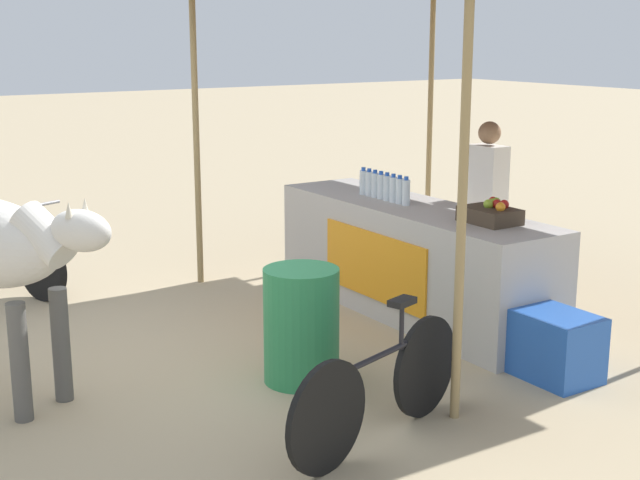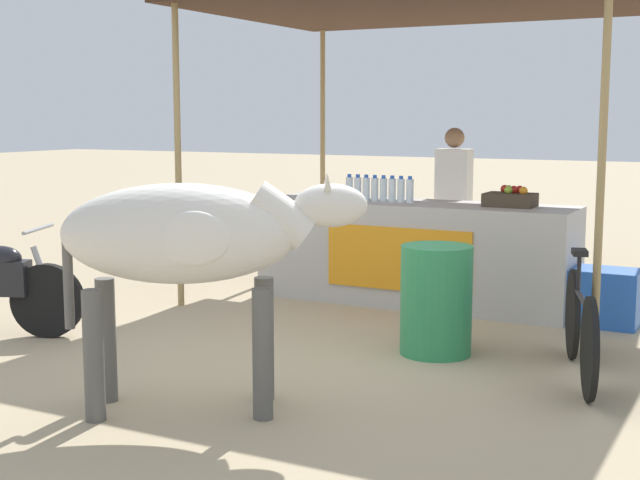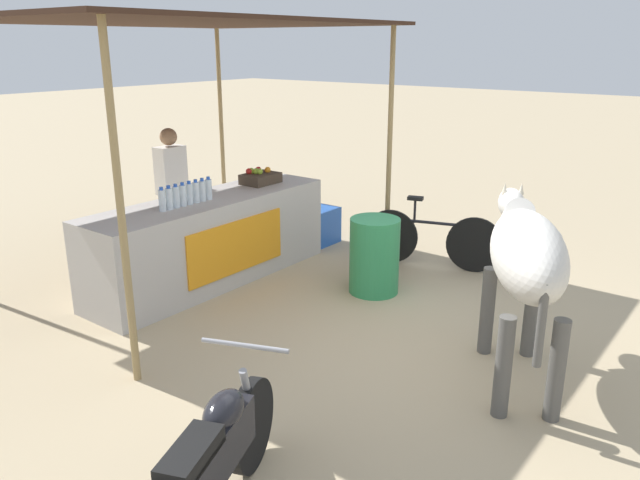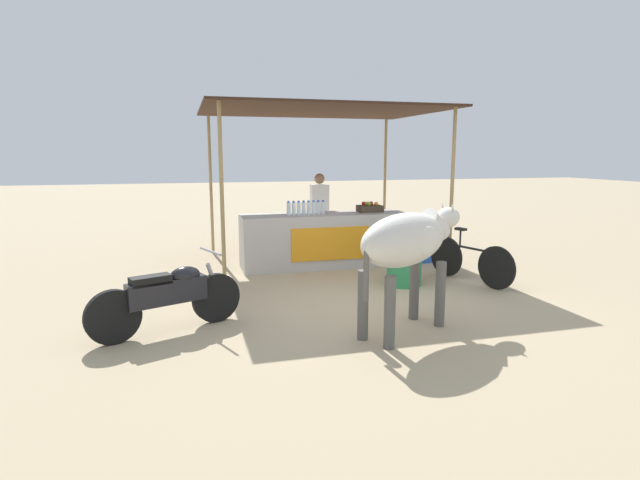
% 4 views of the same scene
% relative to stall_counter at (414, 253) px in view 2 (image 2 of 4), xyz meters
% --- Properties ---
extents(ground_plane, '(60.00, 60.00, 0.00)m').
position_rel_stall_counter_xyz_m(ground_plane, '(0.00, -2.20, -0.48)').
color(ground_plane, tan).
extents(stall_counter, '(3.00, 0.82, 0.96)m').
position_rel_stall_counter_xyz_m(stall_counter, '(0.00, 0.00, 0.00)').
color(stall_counter, '#B2ADA8').
rests_on(stall_counter, ground).
extents(stall_awning, '(4.20, 3.20, 2.81)m').
position_rel_stall_counter_xyz_m(stall_awning, '(0.00, 0.30, 2.21)').
color(stall_awning, '#382319').
rests_on(stall_awning, ground).
extents(water_bottle_row, '(0.70, 0.07, 0.25)m').
position_rel_stall_counter_xyz_m(water_bottle_row, '(-0.35, -0.05, 0.59)').
color(water_bottle_row, silver).
rests_on(water_bottle_row, stall_counter).
extents(fruit_crate, '(0.44, 0.32, 0.18)m').
position_rel_stall_counter_xyz_m(fruit_crate, '(0.89, 0.06, 0.55)').
color(fruit_crate, '#3F3326').
rests_on(fruit_crate, stall_counter).
extents(vendor_behind_counter, '(0.34, 0.22, 1.65)m').
position_rel_stall_counter_xyz_m(vendor_behind_counter, '(0.12, 0.75, 0.37)').
color(vendor_behind_counter, '#383842').
rests_on(vendor_behind_counter, ground).
extents(cooler_box, '(0.60, 0.44, 0.48)m').
position_rel_stall_counter_xyz_m(cooler_box, '(1.76, -0.10, -0.24)').
color(cooler_box, blue).
rests_on(cooler_box, ground).
extents(water_barrel, '(0.53, 0.53, 0.82)m').
position_rel_stall_counter_xyz_m(water_barrel, '(0.83, -1.64, -0.07)').
color(water_barrel, '#2D8C51').
rests_on(water_barrel, ground).
extents(cow, '(1.76, 1.22, 1.44)m').
position_rel_stall_counter_xyz_m(cow, '(-0.02, -3.53, 0.55)').
color(cow, silver).
rests_on(cow, ground).
extents(bicycle_leaning, '(0.55, 1.59, 0.85)m').
position_rel_stall_counter_xyz_m(bicycle_leaning, '(1.91, -1.75, -0.13)').
color(bicycle_leaning, black).
rests_on(bicycle_leaning, ground).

